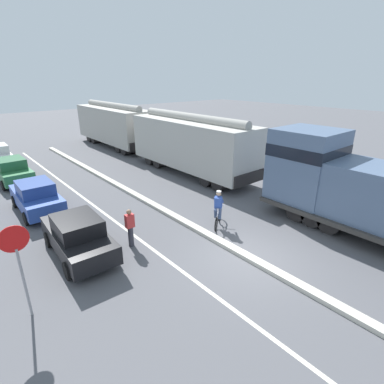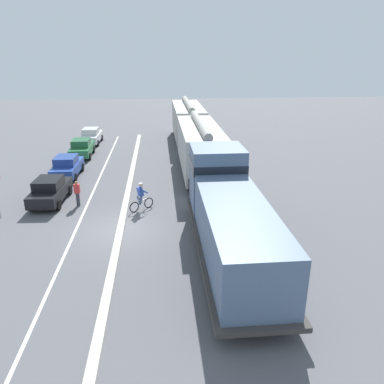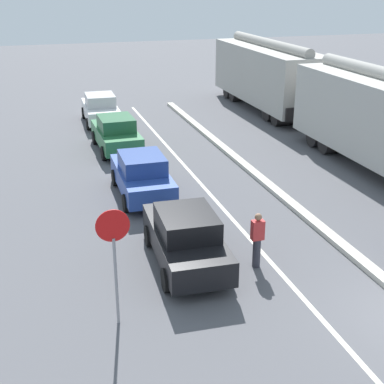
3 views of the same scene
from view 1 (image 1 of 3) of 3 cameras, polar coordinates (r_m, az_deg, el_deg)
name	(u,v)px [view 1 (image 1 of 3)]	position (r m, az deg, el deg)	size (l,w,h in m)	color
ground_plane	(246,258)	(11.88, 10.29, -12.23)	(120.00, 120.00, 0.00)	#56565B
median_curb	(158,207)	(15.79, -6.58, -2.86)	(0.36, 36.00, 0.16)	beige
lane_stripe	(116,222)	(14.77, -14.32, -5.52)	(0.14, 36.00, 0.01)	silver
locomotive	(384,200)	(14.43, 32.79, -1.27)	(3.10, 11.61, 4.20)	slate
hopper_car_lead	(191,144)	(20.93, -0.15, 9.05)	(2.90, 10.60, 4.18)	#B1AFA7
hopper_car_middle	(114,125)	(30.58, -14.65, 12.25)	(2.90, 10.60, 4.18)	#A7A59D
parked_car_black	(78,236)	(12.30, -20.90, -7.76)	(1.98, 4.27, 1.62)	black
parked_car_blue	(36,196)	(17.01, -27.52, -0.76)	(1.89, 4.23, 1.62)	#28479E
parked_car_green	(12,170)	(22.53, -31.09, 3.54)	(1.91, 4.24, 1.62)	#286B3D
cyclist	(218,210)	(13.65, 5.00, -3.39)	(1.41, 1.07, 1.71)	black
stop_sign	(17,255)	(9.41, -30.30, -10.29)	(0.76, 0.08, 2.88)	gray
pedestrian_by_cars	(130,227)	(12.27, -11.70, -6.60)	(0.34, 0.22, 1.62)	#33333D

